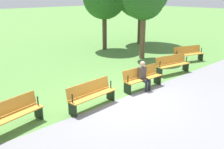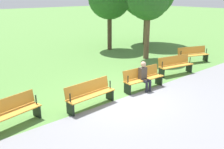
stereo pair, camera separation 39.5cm
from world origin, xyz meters
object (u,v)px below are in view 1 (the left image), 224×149
(bench_2, at_px, (142,77))
(person_seated, at_px, (144,75))
(bench_3, at_px, (91,94))
(tree_3, at_px, (144,0))
(bench_0, at_px, (188,53))
(bench_1, at_px, (172,64))
(bench_4, at_px, (11,114))

(bench_2, height_order, person_seated, person_seated)
(bench_3, height_order, person_seated, person_seated)
(bench_2, height_order, tree_3, tree_3)
(bench_0, relative_size, bench_2, 1.01)
(bench_1, xyz_separation_m, bench_2, (2.67, 0.35, 0.00))
(bench_2, distance_m, person_seated, 0.23)
(bench_4, bearing_deg, bench_1, 168.69)
(tree_3, bearing_deg, bench_3, 27.29)
(person_seated, xyz_separation_m, tree_3, (-3.99, -3.54, 2.82))
(person_seated, height_order, tree_3, tree_3)
(bench_0, relative_size, tree_3, 0.41)
(bench_2, bearing_deg, bench_3, 3.77)
(bench_0, height_order, tree_3, tree_3)
(bench_2, bearing_deg, bench_0, -164.99)
(person_seated, bearing_deg, tree_3, -134.64)
(bench_1, relative_size, bench_4, 1.00)
(bench_0, relative_size, bench_3, 1.01)
(bench_4, bearing_deg, person_seated, 163.38)
(bench_0, relative_size, person_seated, 1.62)
(bench_2, bearing_deg, bench_4, 0.03)
(bench_0, distance_m, bench_3, 8.03)
(bench_3, distance_m, person_seated, 2.62)
(bench_4, height_order, person_seated, person_seated)
(bench_3, bearing_deg, bench_4, -11.26)
(bench_4, distance_m, tree_3, 10.20)
(bench_3, bearing_deg, bench_0, -176.28)
(bench_0, height_order, person_seated, person_seated)
(bench_2, distance_m, bench_3, 2.69)
(bench_0, height_order, bench_3, same)
(bench_1, distance_m, bench_4, 8.03)
(bench_0, relative_size, bench_4, 1.00)
(bench_1, distance_m, bench_3, 5.37)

